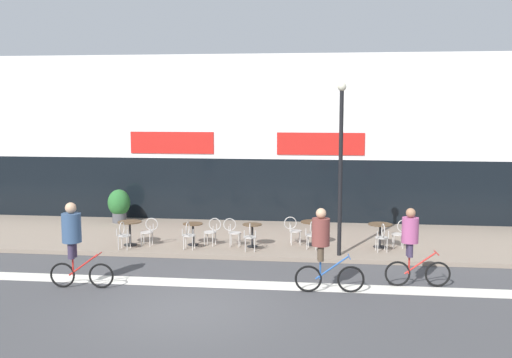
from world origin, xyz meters
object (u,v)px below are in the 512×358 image
(cafe_chair_3_near, at_px, (312,233))
(cyclist_1, at_px, (412,241))
(planter_pot, at_px, (119,205))
(cyclist_2, at_px, (323,244))
(cafe_chair_1_side, at_px, (212,230))
(cafe_chair_4_side, at_px, (400,232))
(cafe_chair_4_near, at_px, (382,235))
(cafe_chair_0_near, at_px, (123,233))
(cafe_chair_2_side, at_px, (233,230))
(bistro_table_3, at_px, (313,228))
(cafe_chair_2_near, at_px, (250,235))
(lamp_post, at_px, (341,157))
(bistro_table_4, at_px, (380,230))
(cafe_chair_1_near, at_px, (188,233))
(bistro_table_1, at_px, (193,230))
(cafe_chair_0_side, at_px, (149,230))
(cafe_chair_3_side, at_px, (293,228))
(bistro_table_0, at_px, (130,228))
(cyclist_0, at_px, (73,236))
(bistro_table_2, at_px, (252,231))

(cafe_chair_3_near, relative_size, cyclist_1, 0.45)
(planter_pot, height_order, cyclist_2, cyclist_2)
(cafe_chair_1_side, bearing_deg, planter_pot, -29.48)
(cafe_chair_4_side, xyz_separation_m, planter_pot, (-10.16, 2.89, 0.17))
(cafe_chair_4_near, xyz_separation_m, cafe_chair_4_side, (0.62, 0.63, 0.00))
(cafe_chair_0_near, distance_m, cafe_chair_2_side, 3.40)
(bistro_table_3, bearing_deg, cafe_chair_3_near, -90.98)
(bistro_table_3, relative_size, cafe_chair_2_near, 0.86)
(cafe_chair_2_side, height_order, cafe_chair_3_near, same)
(cafe_chair_2_side, height_order, lamp_post, lamp_post)
(bistro_table_4, bearing_deg, cafe_chair_1_near, -170.15)
(bistro_table_1, xyz_separation_m, bistro_table_3, (3.80, 0.49, 0.05))
(cafe_chair_1_side, bearing_deg, lamp_post, 177.73)
(bistro_table_3, relative_size, cyclist_1, 0.38)
(bistro_table_1, distance_m, lamp_post, 5.29)
(cafe_chair_0_side, xyz_separation_m, lamp_post, (5.99, -0.52, 2.44))
(cyclist_2, bearing_deg, cafe_chair_3_side, 98.14)
(cafe_chair_2_side, bearing_deg, cyclist_2, -55.71)
(bistro_table_4, bearing_deg, cyclist_2, -111.78)
(bistro_table_3, height_order, cafe_chair_4_side, cafe_chair_4_side)
(cafe_chair_2_side, bearing_deg, cafe_chair_3_near, -4.08)
(bistro_table_1, relative_size, cafe_chair_0_side, 0.78)
(bistro_table_3, xyz_separation_m, cafe_chair_0_near, (-5.80, -1.37, -0.03))
(bistro_table_0, bearing_deg, cafe_chair_0_near, -90.20)
(cyclist_1, xyz_separation_m, cyclist_2, (-2.23, -0.75, 0.05))
(cafe_chair_2_side, bearing_deg, cafe_chair_2_near, -45.99)
(cafe_chair_0_side, bearing_deg, cyclist_1, 158.22)
(cyclist_0, bearing_deg, bistro_table_2, 44.35)
(cafe_chair_1_near, height_order, cafe_chair_4_near, same)
(bistro_table_4, bearing_deg, lamp_post, -137.96)
(cafe_chair_4_near, distance_m, cyclist_0, 9.02)
(bistro_table_4, xyz_separation_m, cafe_chair_4_near, (0.01, -0.63, -0.02))
(lamp_post, height_order, cyclist_1, lamp_post)
(cafe_chair_0_side, xyz_separation_m, cafe_chair_4_near, (7.30, 0.03, 0.00))
(bistro_table_2, bearing_deg, bistro_table_1, 179.51)
(cafe_chair_2_near, distance_m, planter_pot, 6.80)
(bistro_table_2, bearing_deg, cafe_chair_3_side, 21.47)
(cafe_chair_1_side, xyz_separation_m, lamp_post, (3.99, -0.76, 2.44))
(lamp_post, bearing_deg, bistro_table_3, 123.05)
(bistro_table_2, bearing_deg, cafe_chair_0_side, -175.91)
(cafe_chair_3_near, bearing_deg, cafe_chair_3_side, 53.14)
(cafe_chair_0_side, bearing_deg, cafe_chair_2_near, 172.63)
(cafe_chair_0_near, relative_size, planter_pot, 0.71)
(bistro_table_4, height_order, lamp_post, lamp_post)
(bistro_table_1, relative_size, cafe_chair_1_side, 0.78)
(bistro_table_3, xyz_separation_m, cafe_chair_1_near, (-3.80, -1.12, -0.03))
(bistro_table_2, xyz_separation_m, cafe_chair_4_side, (4.63, 0.42, 0.00))
(cafe_chair_4_near, bearing_deg, cafe_chair_1_near, 86.43)
(bistro_table_3, bearing_deg, cafe_chair_3_side, -178.98)
(bistro_table_4, height_order, cafe_chair_1_side, cafe_chair_1_side)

